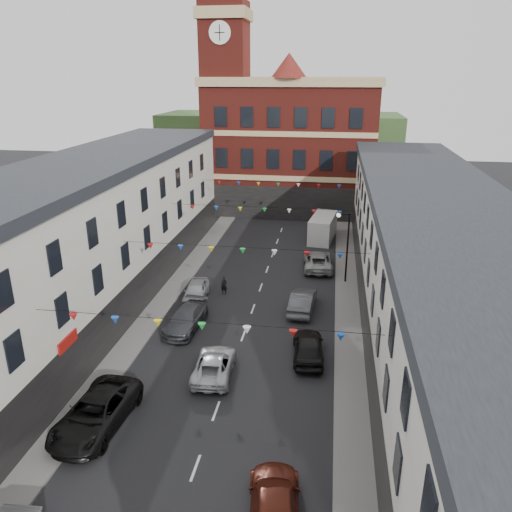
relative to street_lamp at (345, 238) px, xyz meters
The scene contains 19 objects.
ground 15.94m from the street_lamp, 115.07° to the right, with size 160.00×160.00×0.00m, color black.
pavement_left 18.43m from the street_lamp, 138.26° to the right, with size 1.80×64.00×0.15m, color #605E5B.
pavement_right 12.60m from the street_lamp, 88.33° to the right, with size 1.80×64.00×0.15m, color #605E5B.
terrace_left 22.52m from the street_lamp, 144.66° to the right, with size 8.40×56.00×10.70m.
terrace_right 14.04m from the street_lamp, 68.09° to the right, with size 8.40×56.00×9.70m.
civic_building 25.18m from the street_lamp, 105.30° to the left, with size 20.60×13.30×18.50m.
clock_tower 27.57m from the street_lamp, 123.79° to the left, with size 5.60×5.60×30.00m.
distant_hill 49.16m from the street_lamp, 102.40° to the left, with size 40.00×14.00×10.00m, color #305126.
street_lamp is the anchor object (origin of this frame).
car_left_c 23.59m from the street_lamp, 121.01° to the right, with size 2.66×5.76×1.60m, color black.
car_left_d 14.64m from the street_lamp, 137.74° to the right, with size 1.99×4.90×1.42m, color #393A40.
car_left_e 12.61m from the street_lamp, 155.89° to the right, with size 1.68×4.18×1.42m, color #92969A.
car_right_c 24.52m from the street_lamp, 96.58° to the right, with size 2.02×4.98×1.44m, color #4D190F.
car_right_d 12.74m from the street_lamp, 100.04° to the right, with size 1.82×4.53×1.54m, color black.
car_right_e 7.12m from the street_lamp, 117.27° to the right, with size 1.61×4.62×1.52m, color #474A4F.
car_right_f 4.84m from the street_lamp, 125.77° to the left, with size 2.46×5.33×1.48m, color #989A9C.
moving_car 16.81m from the street_lamp, 116.69° to the right, with size 2.14×4.64×1.29m, color silver.
white_van 11.87m from the street_lamp, 99.81° to the left, with size 2.19×5.70×2.52m, color silver.
pedestrian 10.42m from the street_lamp, 158.05° to the right, with size 0.55×0.36×1.51m, color black.
Camera 1 is at (5.31, -24.81, 16.36)m, focal length 35.00 mm.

